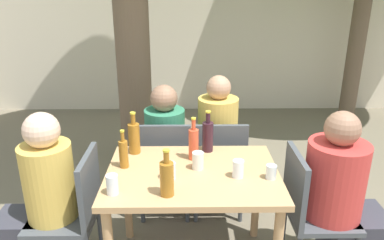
{
  "coord_description": "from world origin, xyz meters",
  "views": [
    {
      "loc": [
        -0.03,
        -2.17,
        1.94
      ],
      "look_at": [
        0.0,
        0.3,
        1.02
      ],
      "focal_mm": 35.0,
      "sensor_mm": 36.0,
      "label": 1
    }
  ],
  "objects_px": {
    "person_seated_0": "(40,204)",
    "drinking_glass_0": "(238,169)",
    "drinking_glass_1": "(170,171)",
    "drinking_glass_3": "(198,161)",
    "patio_chair_0": "(75,208)",
    "person_seated_3": "(216,147)",
    "drinking_glass_2": "(112,185)",
    "patio_chair_3": "(218,164)",
    "drinking_glass_4": "(271,172)",
    "wine_bottle_1": "(208,136)",
    "amber_bottle_3": "(167,178)",
    "dining_table_front": "(193,186)",
    "person_seated_2": "(166,151)",
    "soda_bottle_4": "(194,143)",
    "amber_bottle_2": "(124,153)",
    "patio_chair_2": "(165,164)",
    "person_seated_1": "(343,201)",
    "amber_bottle_0": "(134,137)",
    "patio_chair_1": "(309,206)"
  },
  "relations": [
    {
      "from": "person_seated_1",
      "to": "person_seated_3",
      "type": "distance_m",
      "value": 1.18
    },
    {
      "from": "patio_chair_0",
      "to": "drinking_glass_2",
      "type": "bearing_deg",
      "value": 51.27
    },
    {
      "from": "person_seated_0",
      "to": "person_seated_1",
      "type": "bearing_deg",
      "value": 90.0
    },
    {
      "from": "person_seated_0",
      "to": "drinking_glass_4",
      "type": "height_order",
      "value": "person_seated_0"
    },
    {
      "from": "dining_table_front",
      "to": "person_seated_3",
      "type": "height_order",
      "value": "person_seated_3"
    },
    {
      "from": "patio_chair_3",
      "to": "drinking_glass_4",
      "type": "xyz_separation_m",
      "value": [
        0.27,
        -0.73,
        0.31
      ]
    },
    {
      "from": "person_seated_3",
      "to": "wine_bottle_1",
      "type": "height_order",
      "value": "person_seated_3"
    },
    {
      "from": "person_seated_0",
      "to": "wine_bottle_1",
      "type": "height_order",
      "value": "person_seated_0"
    },
    {
      "from": "person_seated_0",
      "to": "drinking_glass_0",
      "type": "xyz_separation_m",
      "value": [
        1.32,
        -0.07,
        0.29
      ]
    },
    {
      "from": "patio_chair_2",
      "to": "person_seated_2",
      "type": "bearing_deg",
      "value": -90.0
    },
    {
      "from": "patio_chair_1",
      "to": "patio_chair_2",
      "type": "xyz_separation_m",
      "value": [
        -1.02,
        0.64,
        0.0
      ]
    },
    {
      "from": "wine_bottle_1",
      "to": "amber_bottle_3",
      "type": "xyz_separation_m",
      "value": [
        -0.27,
        -0.6,
        -0.01
      ]
    },
    {
      "from": "patio_chair_1",
      "to": "person_seated_0",
      "type": "xyz_separation_m",
      "value": [
        -1.82,
        -0.0,
        0.03
      ]
    },
    {
      "from": "drinking_glass_0",
      "to": "drinking_glass_4",
      "type": "xyz_separation_m",
      "value": [
        0.21,
        -0.02,
        -0.01
      ]
    },
    {
      "from": "person_seated_2",
      "to": "amber_bottle_0",
      "type": "xyz_separation_m",
      "value": [
        -0.19,
        -0.58,
        0.38
      ]
    },
    {
      "from": "amber_bottle_2",
      "to": "wine_bottle_1",
      "type": "bearing_deg",
      "value": 23.63
    },
    {
      "from": "drinking_glass_2",
      "to": "drinking_glass_4",
      "type": "distance_m",
      "value": 0.98
    },
    {
      "from": "patio_chair_2",
      "to": "wine_bottle_1",
      "type": "distance_m",
      "value": 0.6
    },
    {
      "from": "drinking_glass_2",
      "to": "person_seated_0",
      "type": "bearing_deg",
      "value": 155.03
    },
    {
      "from": "soda_bottle_4",
      "to": "drinking_glass_4",
      "type": "height_order",
      "value": "soda_bottle_4"
    },
    {
      "from": "soda_bottle_4",
      "to": "patio_chair_0",
      "type": "bearing_deg",
      "value": -166.56
    },
    {
      "from": "drinking_glass_4",
      "to": "wine_bottle_1",
      "type": "bearing_deg",
      "value": 132.24
    },
    {
      "from": "drinking_glass_3",
      "to": "drinking_glass_2",
      "type": "bearing_deg",
      "value": -149.02
    },
    {
      "from": "patio_chair_1",
      "to": "patio_chair_3",
      "type": "bearing_deg",
      "value": 41.78
    },
    {
      "from": "drinking_glass_1",
      "to": "drinking_glass_3",
      "type": "distance_m",
      "value": 0.22
    },
    {
      "from": "patio_chair_0",
      "to": "person_seated_3",
      "type": "distance_m",
      "value": 1.34
    },
    {
      "from": "dining_table_front",
      "to": "person_seated_2",
      "type": "bearing_deg",
      "value": 104.45
    },
    {
      "from": "patio_chair_3",
      "to": "wine_bottle_1",
      "type": "relative_size",
      "value": 2.89
    },
    {
      "from": "patio_chair_3",
      "to": "soda_bottle_4",
      "type": "distance_m",
      "value": 0.63
    },
    {
      "from": "amber_bottle_2",
      "to": "drinking_glass_4",
      "type": "bearing_deg",
      "value": -9.97
    },
    {
      "from": "soda_bottle_4",
      "to": "drinking_glass_2",
      "type": "relative_size",
      "value": 2.54
    },
    {
      "from": "patio_chair_3",
      "to": "person_seated_0",
      "type": "xyz_separation_m",
      "value": [
        -1.25,
        -0.64,
        0.03
      ]
    },
    {
      "from": "person_seated_0",
      "to": "patio_chair_3",
      "type": "bearing_deg",
      "value": 116.95
    },
    {
      "from": "patio_chair_3",
      "to": "drinking_glass_2",
      "type": "xyz_separation_m",
      "value": [
        -0.7,
        -0.9,
        0.33
      ]
    },
    {
      "from": "amber_bottle_2",
      "to": "drinking_glass_2",
      "type": "relative_size",
      "value": 2.2
    },
    {
      "from": "patio_chair_3",
      "to": "drinking_glass_0",
      "type": "bearing_deg",
      "value": 94.94
    },
    {
      "from": "amber_bottle_0",
      "to": "drinking_glass_4",
      "type": "xyz_separation_m",
      "value": [
        0.91,
        -0.39,
        -0.07
      ]
    },
    {
      "from": "person_seated_1",
      "to": "drinking_glass_4",
      "type": "xyz_separation_m",
      "value": [
        -0.53,
        -0.09,
        0.28
      ]
    },
    {
      "from": "soda_bottle_4",
      "to": "amber_bottle_0",
      "type": "bearing_deg",
      "value": 165.89
    },
    {
      "from": "amber_bottle_2",
      "to": "patio_chair_0",
      "type": "bearing_deg",
      "value": -167.5
    },
    {
      "from": "drinking_glass_1",
      "to": "person_seated_3",
      "type": "bearing_deg",
      "value": 68.69
    },
    {
      "from": "wine_bottle_1",
      "to": "person_seated_0",
      "type": "bearing_deg",
      "value": -164.14
    },
    {
      "from": "dining_table_front",
      "to": "drinking_glass_2",
      "type": "height_order",
      "value": "drinking_glass_2"
    },
    {
      "from": "amber_bottle_0",
      "to": "soda_bottle_4",
      "type": "height_order",
      "value": "amber_bottle_0"
    },
    {
      "from": "person_seated_2",
      "to": "drinking_glass_3",
      "type": "bearing_deg",
      "value": 107.47
    },
    {
      "from": "soda_bottle_4",
      "to": "amber_bottle_2",
      "type": "bearing_deg",
      "value": -165.88
    },
    {
      "from": "patio_chair_0",
      "to": "patio_chair_2",
      "type": "xyz_separation_m",
      "value": [
        0.57,
        0.64,
        0.0
      ]
    },
    {
      "from": "dining_table_front",
      "to": "soda_bottle_4",
      "type": "height_order",
      "value": "soda_bottle_4"
    },
    {
      "from": "person_seated_0",
      "to": "amber_bottle_0",
      "type": "height_order",
      "value": "person_seated_0"
    },
    {
      "from": "patio_chair_0",
      "to": "patio_chair_3",
      "type": "distance_m",
      "value": 1.2
    }
  ]
}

